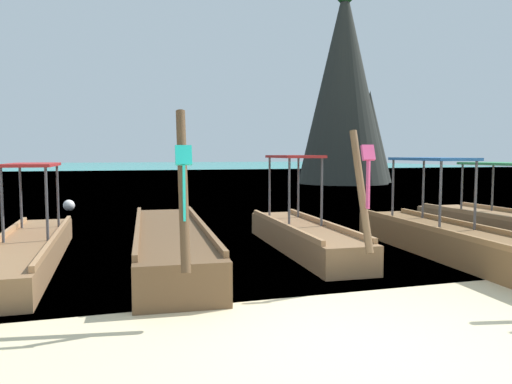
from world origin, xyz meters
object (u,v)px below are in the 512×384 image
object	(u,v)px
longtail_boat_violet_ribbon	(28,249)
longtail_boat_pink_ribbon	(303,235)
mooring_buoy_near	(69,205)
karst_rock	(347,90)
longtail_boat_turquoise_ribbon	(171,244)
longtail_boat_green_ribbon	(452,240)

from	to	relation	value
longtail_boat_violet_ribbon	longtail_boat_pink_ribbon	xyz separation A→B (m)	(5.44, -0.17, 0.03)
longtail_boat_violet_ribbon	longtail_boat_pink_ribbon	distance (m)	5.44
longtail_boat_pink_ribbon	mooring_buoy_near	distance (m)	10.66
longtail_boat_violet_ribbon	karst_rock	xyz separation A→B (m)	(17.66, 21.71, 6.27)
longtail_boat_violet_ribbon	longtail_boat_turquoise_ribbon	distance (m)	2.61
longtail_boat_violet_ribbon	longtail_boat_turquoise_ribbon	bearing A→B (deg)	-7.01
longtail_boat_green_ribbon	karst_rock	size ratio (longest dim) A/B	0.48
longtail_boat_violet_ribbon	mooring_buoy_near	xyz separation A→B (m)	(0.05, 9.03, -0.11)
longtail_boat_turquoise_ribbon	longtail_boat_pink_ribbon	size ratio (longest dim) A/B	1.25
longtail_boat_turquoise_ribbon	karst_rock	bearing A→B (deg)	55.62
longtail_boat_green_ribbon	mooring_buoy_near	distance (m)	13.33
longtail_boat_green_ribbon	karst_rock	xyz separation A→B (m)	(9.62, 23.35, 6.23)
longtail_boat_violet_ribbon	karst_rock	world-z (taller)	karst_rock
longtail_boat_turquoise_ribbon	longtail_boat_violet_ribbon	bearing A→B (deg)	172.99
karst_rock	longtail_boat_pink_ribbon	bearing A→B (deg)	-119.20
longtail_boat_green_ribbon	mooring_buoy_near	xyz separation A→B (m)	(-8.00, 10.66, -0.14)
longtail_boat_turquoise_ribbon	longtail_boat_green_ribbon	bearing A→B (deg)	-13.53
longtail_boat_turquoise_ribbon	karst_rock	distance (m)	27.42
longtail_boat_violet_ribbon	mooring_buoy_near	bearing A→B (deg)	89.68
longtail_boat_turquoise_ribbon	mooring_buoy_near	xyz separation A→B (m)	(-2.54, 9.35, -0.12)
longtail_boat_turquoise_ribbon	longtail_boat_pink_ribbon	bearing A→B (deg)	3.07
longtail_boat_violet_ribbon	longtail_boat_turquoise_ribbon	xyz separation A→B (m)	(2.59, -0.32, 0.02)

